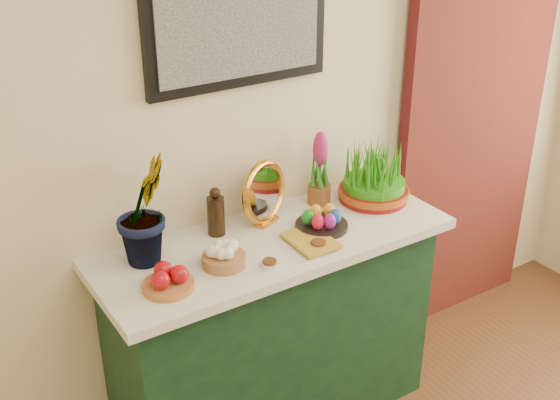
{
  "coord_description": "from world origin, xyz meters",
  "views": [
    {
      "loc": [
        -1.27,
        0.02,
        2.21
      ],
      "look_at": [
        -0.02,
        1.95,
        1.07
      ],
      "focal_mm": 45.0,
      "sensor_mm": 36.0,
      "label": 1
    }
  ],
  "objects_px": {
    "mirror": "(264,193)",
    "book": "(294,246)",
    "sideboard": "(273,336)",
    "wheatgrass_sabzeh": "(375,176)",
    "hyacinth_green": "(142,194)"
  },
  "relations": [
    {
      "from": "sideboard",
      "to": "wheatgrass_sabzeh",
      "type": "relative_size",
      "value": 4.34
    },
    {
      "from": "sideboard",
      "to": "hyacinth_green",
      "type": "distance_m",
      "value": 0.87
    },
    {
      "from": "wheatgrass_sabzeh",
      "to": "sideboard",
      "type": "bearing_deg",
      "value": -175.06
    },
    {
      "from": "hyacinth_green",
      "to": "wheatgrass_sabzeh",
      "type": "xyz_separation_m",
      "value": [
        1.0,
        -0.07,
        -0.15
      ]
    },
    {
      "from": "book",
      "to": "mirror",
      "type": "bearing_deg",
      "value": 86.54
    },
    {
      "from": "book",
      "to": "hyacinth_green",
      "type": "bearing_deg",
      "value": 156.21
    },
    {
      "from": "sideboard",
      "to": "wheatgrass_sabzeh",
      "type": "bearing_deg",
      "value": 4.94
    },
    {
      "from": "book",
      "to": "sideboard",
      "type": "bearing_deg",
      "value": 99.91
    },
    {
      "from": "mirror",
      "to": "book",
      "type": "height_order",
      "value": "mirror"
    },
    {
      "from": "sideboard",
      "to": "book",
      "type": "distance_m",
      "value": 0.49
    },
    {
      "from": "sideboard",
      "to": "mirror",
      "type": "height_order",
      "value": "mirror"
    },
    {
      "from": "hyacinth_green",
      "to": "mirror",
      "type": "height_order",
      "value": "hyacinth_green"
    },
    {
      "from": "sideboard",
      "to": "mirror",
      "type": "bearing_deg",
      "value": 72.99
    },
    {
      "from": "hyacinth_green",
      "to": "mirror",
      "type": "relative_size",
      "value": 1.98
    },
    {
      "from": "book",
      "to": "wheatgrass_sabzeh",
      "type": "xyz_separation_m",
      "value": [
        0.52,
        0.16,
        0.09
      ]
    }
  ]
}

